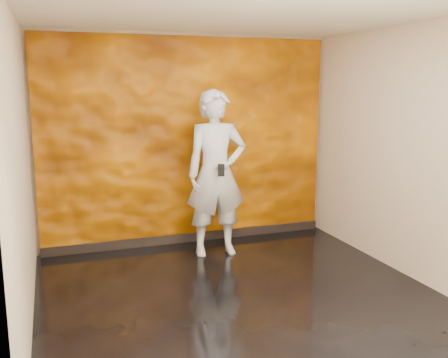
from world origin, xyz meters
TOP-DOWN VIEW (x-y plane):
  - room at (0.00, 0.00)m, footprint 4.02×4.02m
  - feature_wall at (0.00, 1.96)m, footprint 3.90×0.06m
  - baseboard at (0.00, 1.92)m, footprint 3.90×0.04m
  - man at (0.19, 1.35)m, footprint 0.79×0.55m
  - phone at (0.16, 1.08)m, footprint 0.08×0.03m

SIDE VIEW (x-z plane):
  - baseboard at x=0.00m, z-range 0.00..0.12m
  - man at x=0.19m, z-range 0.00..2.08m
  - phone at x=0.16m, z-range 1.05..1.20m
  - feature_wall at x=0.00m, z-range 0.00..2.75m
  - room at x=0.00m, z-range -0.01..2.81m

